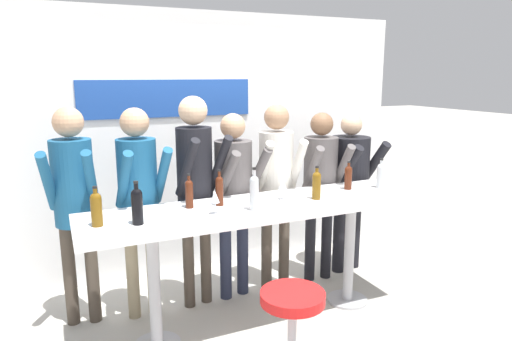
# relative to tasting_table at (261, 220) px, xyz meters

# --- Properties ---
(ground_plane) EXTENTS (40.00, 40.00, 0.00)m
(ground_plane) POSITION_rel_tasting_table_xyz_m (-0.00, 0.00, -0.89)
(ground_plane) COLOR #B2ADA3
(back_wall) EXTENTS (4.40, 0.12, 2.64)m
(back_wall) POSITION_rel_tasting_table_xyz_m (-0.00, 1.35, 0.43)
(back_wall) COLOR white
(back_wall) RESTS_ON ground_plane
(tasting_table) EXTENTS (2.80, 0.67, 1.02)m
(tasting_table) POSITION_rel_tasting_table_xyz_m (0.00, 0.00, 0.00)
(tasting_table) COLOR white
(tasting_table) RESTS_ON ground_plane
(bar_stool) EXTENTS (0.44, 0.44, 0.66)m
(bar_stool) POSITION_rel_tasting_table_xyz_m (-0.14, -0.78, -0.45)
(bar_stool) COLOR #B2B2B7
(bar_stool) RESTS_ON ground_plane
(person_far_left) EXTENTS (0.44, 0.57, 1.79)m
(person_far_left) POSITION_rel_tasting_table_xyz_m (-1.34, 0.60, 0.24)
(person_far_left) COLOR #473D33
(person_far_left) RESTS_ON ground_plane
(person_left) EXTENTS (0.42, 0.55, 1.77)m
(person_left) POSITION_rel_tasting_table_xyz_m (-0.86, 0.52, 0.22)
(person_left) COLOR gray
(person_left) RESTS_ON ground_plane
(person_center_left) EXTENTS (0.42, 0.57, 1.85)m
(person_center_left) POSITION_rel_tasting_table_xyz_m (-0.38, 0.51, 0.29)
(person_center_left) COLOR #473D33
(person_center_left) RESTS_ON ground_plane
(person_center) EXTENTS (0.45, 0.57, 1.70)m
(person_center) POSITION_rel_tasting_table_xyz_m (-0.02, 0.52, 0.17)
(person_center) COLOR #23283D
(person_center) RESTS_ON ground_plane
(person_center_right) EXTENTS (0.44, 0.57, 1.76)m
(person_center_right) POSITION_rel_tasting_table_xyz_m (0.40, 0.54, 0.22)
(person_center_right) COLOR #473D33
(person_center_right) RESTS_ON ground_plane
(person_right) EXTENTS (0.43, 0.54, 1.67)m
(person_right) POSITION_rel_tasting_table_xyz_m (0.87, 0.51, 0.15)
(person_right) COLOR black
(person_right) RESTS_ON ground_plane
(person_far_right) EXTENTS (0.52, 0.60, 1.64)m
(person_far_right) POSITION_rel_tasting_table_xyz_m (1.27, 0.59, 0.11)
(person_far_right) COLOR black
(person_far_right) RESTS_ON ground_plane
(wine_bottle_0) EXTENTS (0.07, 0.07, 0.27)m
(wine_bottle_0) POSITION_rel_tasting_table_xyz_m (1.20, 0.03, 0.26)
(wine_bottle_0) COLOR #B7BCC1
(wine_bottle_0) RESTS_ON tasting_table
(wine_bottle_1) EXTENTS (0.07, 0.07, 0.25)m
(wine_bottle_1) POSITION_rel_tasting_table_xyz_m (0.90, 0.11, 0.25)
(wine_bottle_1) COLOR #4C1E0F
(wine_bottle_1) RESTS_ON tasting_table
(wine_bottle_2) EXTENTS (0.06, 0.06, 0.27)m
(wine_bottle_2) POSITION_rel_tasting_table_xyz_m (-0.55, 0.13, 0.25)
(wine_bottle_2) COLOR #4C1E0F
(wine_bottle_2) RESTS_ON tasting_table
(wine_bottle_3) EXTENTS (0.06, 0.06, 0.29)m
(wine_bottle_3) POSITION_rel_tasting_table_xyz_m (-0.31, 0.10, 0.26)
(wine_bottle_3) COLOR #4C1E0F
(wine_bottle_3) RESTS_ON tasting_table
(wine_bottle_4) EXTENTS (0.07, 0.07, 0.33)m
(wine_bottle_4) POSITION_rel_tasting_table_xyz_m (-0.12, -0.13, 0.28)
(wine_bottle_4) COLOR #B7BCC1
(wine_bottle_4) RESTS_ON tasting_table
(wine_bottle_5) EXTENTS (0.08, 0.08, 0.28)m
(wine_bottle_5) POSITION_rel_tasting_table_xyz_m (-1.23, -0.03, 0.26)
(wine_bottle_5) COLOR brown
(wine_bottle_5) RESTS_ON tasting_table
(wine_bottle_6) EXTENTS (0.07, 0.07, 0.28)m
(wine_bottle_6) POSITION_rel_tasting_table_xyz_m (0.47, -0.06, 0.26)
(wine_bottle_6) COLOR brown
(wine_bottle_6) RESTS_ON tasting_table
(wine_bottle_7) EXTENTS (0.08, 0.08, 0.30)m
(wine_bottle_7) POSITION_rel_tasting_table_xyz_m (-0.98, -0.10, 0.27)
(wine_bottle_7) COLOR black
(wine_bottle_7) RESTS_ON tasting_table
(wine_glass_0) EXTENTS (0.07, 0.07, 0.18)m
(wine_glass_0) POSITION_rel_tasting_table_xyz_m (-0.42, -0.10, 0.26)
(wine_glass_0) COLOR silver
(wine_glass_0) RESTS_ON tasting_table
(wine_glass_1) EXTENTS (0.07, 0.07, 0.18)m
(wine_glass_1) POSITION_rel_tasting_table_xyz_m (0.21, 0.04, 0.26)
(wine_glass_1) COLOR silver
(wine_glass_1) RESTS_ON tasting_table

